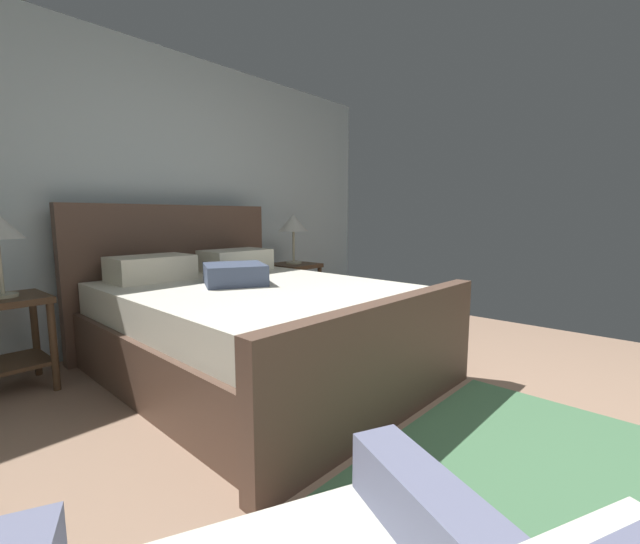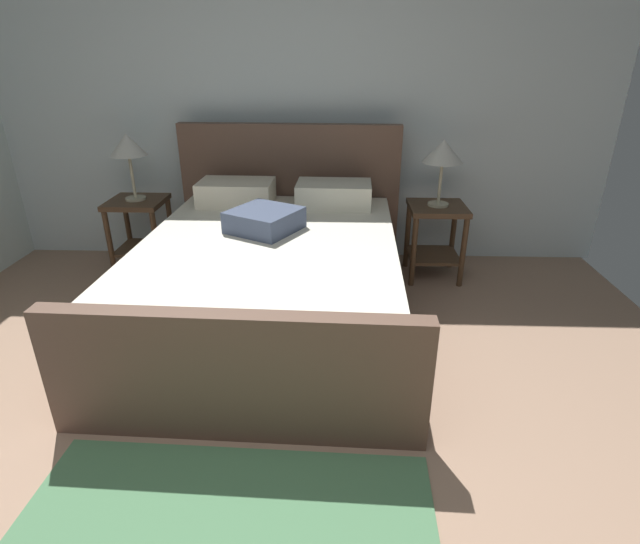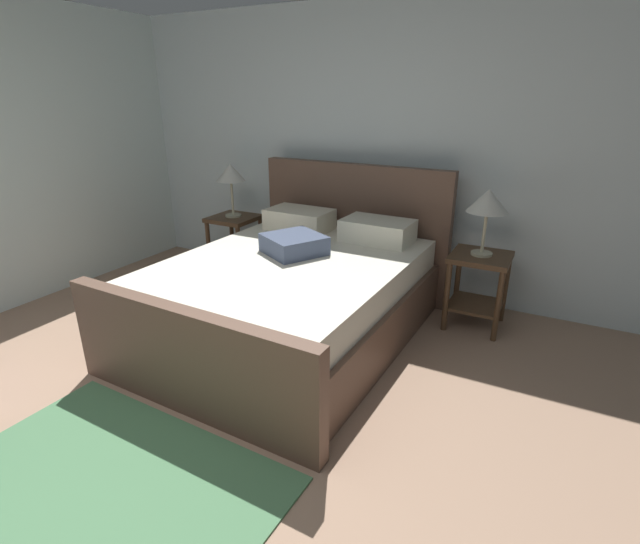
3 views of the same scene
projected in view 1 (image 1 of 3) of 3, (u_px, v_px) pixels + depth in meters
ground_plane at (616, 496)px, 1.63m from camera, size 5.04×6.66×0.02m
wall_back at (167, 197)px, 3.67m from camera, size 5.16×0.12×2.51m
bed at (250, 323)px, 2.88m from camera, size 1.86×2.31×1.18m
nightstand_right at (294, 282)px, 4.28m from camera, size 0.44×0.44×0.60m
table_lamp_right at (293, 224)px, 4.20m from camera, size 0.31×0.31×0.51m
nightstand_left at (7, 329)px, 2.52m from camera, size 0.44×0.44×0.60m
area_rug at (524, 474)px, 1.74m from camera, size 1.70×1.19×0.01m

